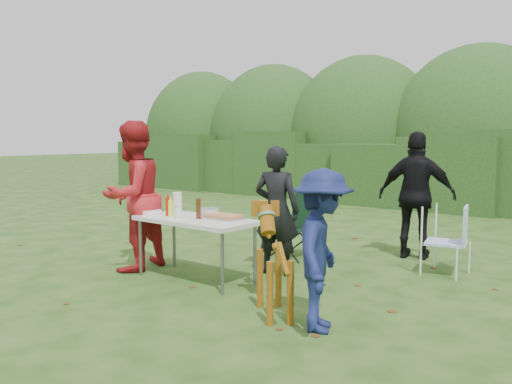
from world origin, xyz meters
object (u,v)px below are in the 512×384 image
Objects in this scene: mustard_bottle at (171,209)px; beer_bottle at (198,209)px; dog at (275,263)px; lawn_chair at (446,240)px; person_red_jacket at (133,196)px; camping_chair at (295,223)px; person_cook at (277,210)px; person_black_puffy at (417,195)px; ketchup_bottle at (168,207)px; paper_towel_roll at (177,202)px; folding_table at (196,223)px; child at (322,250)px.

beer_bottle is (0.36, 0.11, 0.02)m from mustard_bottle.
dog is 1.23× the size of lawn_chair.
person_red_jacket reaches higher than beer_bottle.
dog is (2.49, -0.32, -0.44)m from person_red_jacket.
camping_chair is at bearing -3.68° from lawn_chair.
person_cook is 6.65× the size of beer_bottle.
dog is 1.57m from beer_bottle.
ketchup_bottle is (-2.00, -2.80, -0.04)m from person_black_puffy.
person_red_jacket is 0.58m from paper_towel_roll.
person_cook is 7.25× the size of ketchup_bottle.
mustard_bottle is at bearing 84.76° from person_red_jacket.
mustard_bottle is at bearing 32.46° from person_cook.
beer_bottle is (1.02, 0.15, -0.09)m from person_red_jacket.
person_red_jacket is at bearing -176.48° from mustard_bottle.
folding_table is 1.72× the size of lawn_chair.
person_red_jacket is 0.67m from mustard_bottle.
person_cook is 2.12m from lawn_chair.
beer_bottle is 0.92× the size of paper_towel_roll.
folding_table is at bearing 93.39° from camping_chair.
folding_table is 2.14m from child.
person_black_puffy is 3.44m from ketchup_bottle.
ketchup_bottle reaches higher than lawn_chair.
folding_table is at bearing 29.40° from lawn_chair.
dog is 5.38× the size of mustard_bottle.
dog is at bearing -11.74° from ketchup_bottle.
paper_towel_roll is at bearing 75.75° from camping_chair.
folding_table is 0.57m from paper_towel_roll.
person_red_jacket is 1.98× the size of camping_chair.
paper_towel_roll is at bearing 24.32° from dog.
beer_bottle is at bearing 16.39° from mustard_bottle.
person_red_jacket is 3.96m from lawn_chair.
person_black_puffy is 7.39× the size of beer_bottle.
person_black_puffy reaches higher than ketchup_bottle.
person_cook is at bearing 47.48° from person_black_puffy.
person_red_jacket reaches higher than ketchup_bottle.
camping_chair is at bearing 14.13° from child.
dog is 1.89m from mustard_bottle.
lawn_chair is at bearing -63.63° from dog.
person_cook is at bearing 53.23° from folding_table.
person_black_puffy is 3.31m from paper_towel_roll.
paper_towel_roll is at bearing 16.46° from person_cook.
lawn_chair is at bearing 116.26° from person_red_jacket.
person_black_puffy is 2.04× the size of lawn_chair.
child reaches higher than mustard_bottle.
child is 5.98× the size of beer_bottle.
person_cook is 1.11× the size of child.
person_red_jacket is at bearing 34.93° from dog.
person_red_jacket is 1.04m from beer_bottle.
person_red_jacket is at bearing -143.81° from paper_towel_roll.
dog is 2.16m from paper_towel_roll.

